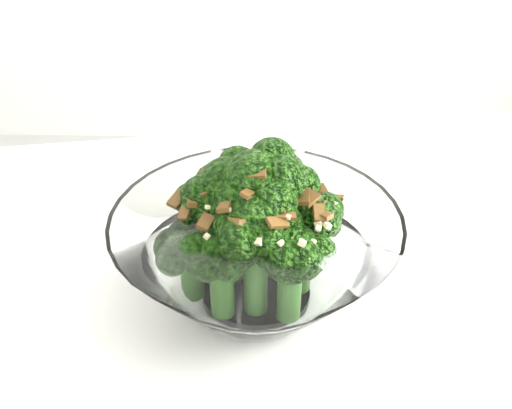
{
  "coord_description": "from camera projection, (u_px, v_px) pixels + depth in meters",
  "views": [
    {
      "loc": [
        0.17,
        -0.38,
        1.09
      ],
      "look_at": [
        0.16,
        -0.02,
        0.85
      ],
      "focal_mm": 40.0,
      "sensor_mm": 36.0,
      "label": 1
    }
  ],
  "objects": [
    {
      "name": "broccoli_dish",
      "position": [
        256.0,
        246.0,
        0.45
      ],
      "size": [
        0.23,
        0.23,
        0.14
      ],
      "color": "white",
      "rests_on": "table"
    }
  ]
}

